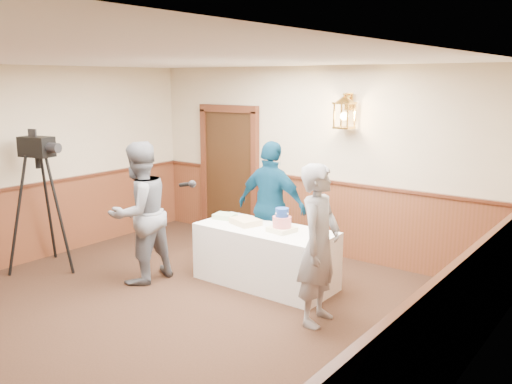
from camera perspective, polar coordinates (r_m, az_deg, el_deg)
ground at (r=6.04m, az=-12.32°, el=-14.05°), size 7.00×7.00×0.00m
room_shell at (r=5.89m, az=-9.97°, el=1.01°), size 6.02×7.02×2.81m
display_table at (r=7.01m, az=0.99°, el=-6.75°), size 1.80×0.80×0.75m
tiered_cake at (r=6.71m, az=2.75°, el=-3.23°), size 0.34×0.34×0.30m
sheet_cake_yellow at (r=7.06m, az=-1.11°, el=-3.12°), size 0.44×0.38×0.08m
sheet_cake_green at (r=7.36m, az=-3.29°, el=-2.55°), size 0.32×0.28×0.07m
interviewer at (r=7.13m, az=-12.16°, el=-2.16°), size 1.52×0.91×1.84m
baker at (r=5.83m, az=6.65°, el=-5.55°), size 0.50×0.69×1.75m
assistant_p at (r=7.38m, az=1.66°, el=-1.57°), size 1.07×0.48×1.80m
tv_camera_rig at (r=8.00m, az=-21.61°, el=-1.86°), size 0.73×0.68×1.85m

